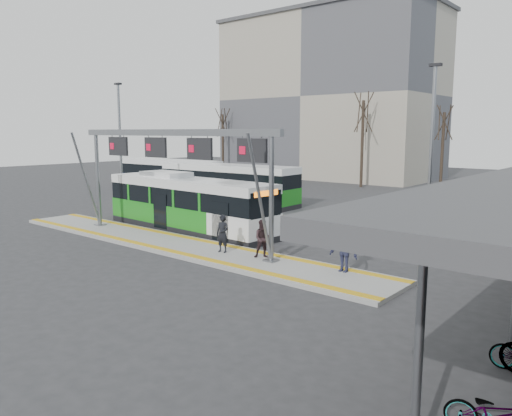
# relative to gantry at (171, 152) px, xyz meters

# --- Properties ---
(ground) EXTENTS (120.00, 120.00, 0.00)m
(ground) POSITION_rel_gantry_xyz_m (0.35, -0.25, -4.30)
(ground) COLOR #2D2D30
(ground) RESTS_ON ground
(platform_main) EXTENTS (22.00, 3.00, 0.15)m
(platform_main) POSITION_rel_gantry_xyz_m (0.35, -0.25, -4.22)
(platform_main) COLOR gray
(platform_main) RESTS_ON ground
(platform_second) EXTENTS (20.00, 3.00, 0.15)m
(platform_second) POSITION_rel_gantry_xyz_m (-3.65, 7.75, -4.22)
(platform_second) COLOR gray
(platform_second) RESTS_ON ground
(tactile_main) EXTENTS (22.00, 2.65, 0.02)m
(tactile_main) POSITION_rel_gantry_xyz_m (0.35, -0.25, -4.14)
(tactile_main) COLOR gold
(tactile_main) RESTS_ON platform_main
(tactile_second) EXTENTS (20.00, 0.35, 0.02)m
(tactile_second) POSITION_rel_gantry_xyz_m (-3.65, 8.90, -4.14)
(tactile_second) COLOR gold
(tactile_second) RESTS_ON platform_second
(gantry) EXTENTS (13.00, 1.68, 5.20)m
(gantry) POSITION_rel_gantry_xyz_m (0.00, 0.00, 0.00)
(gantry) COLOR slate
(gantry) RESTS_ON platform_main
(apartment_block) EXTENTS (24.50, 12.50, 18.40)m
(apartment_block) POSITION_rel_gantry_xyz_m (-13.65, 35.75, 4.91)
(apartment_block) COLOR gray
(apartment_block) RESTS_ON ground
(hero_bus) EXTENTS (11.16, 2.82, 3.05)m
(hero_bus) POSITION_rel_gantry_xyz_m (-1.99, 2.77, -2.91)
(hero_bus) COLOR black
(hero_bus) RESTS_ON ground
(bg_bus_green) EXTENTS (11.51, 2.87, 2.85)m
(bg_bus_green) POSITION_rel_gantry_xyz_m (-7.34, 11.56, -2.89)
(bg_bus_green) COLOR black
(bg_bus_green) RESTS_ON ground
(bg_bus_blue) EXTENTS (10.73, 2.61, 2.79)m
(bg_bus_blue) POSITION_rel_gantry_xyz_m (-16.57, 13.93, -2.92)
(bg_bus_blue) COLOR black
(bg_bus_blue) RESTS_ON ground
(passenger_a) EXTENTS (0.65, 0.49, 1.62)m
(passenger_a) POSITION_rel_gantry_xyz_m (3.34, -0.12, -3.34)
(passenger_a) COLOR black
(passenger_a) RESTS_ON platform_main
(passenger_b) EXTENTS (0.96, 0.95, 1.57)m
(passenger_b) POSITION_rel_gantry_xyz_m (5.26, 0.27, -3.36)
(passenger_b) COLOR #2E1F21
(passenger_b) RESTS_ON platform_main
(passenger_c) EXTENTS (1.13, 0.66, 1.74)m
(passenger_c) POSITION_rel_gantry_xyz_m (8.82, 0.56, -3.28)
(passenger_c) COLOR #1D1F34
(passenger_c) RESTS_ON platform_main
(bicycle_a) EXTENTS (1.80, 0.97, 0.90)m
(bicycle_a) POSITION_rel_gantry_xyz_m (15.85, -6.39, -3.85)
(bicycle_a) COLOR gray
(bicycle_a) RESTS_ON ground
(tree_left) EXTENTS (1.40, 1.40, 9.20)m
(tree_left) POSITION_rel_gantry_xyz_m (-4.98, 27.60, 2.68)
(tree_left) COLOR #382B21
(tree_left) RESTS_ON ground
(tree_mid) EXTENTS (1.40, 1.40, 7.93)m
(tree_mid) POSITION_rel_gantry_xyz_m (1.07, 31.84, 1.71)
(tree_mid) COLOR #382B21
(tree_mid) RESTS_ON ground
(tree_far) EXTENTS (1.40, 1.40, 8.24)m
(tree_far) POSITION_rel_gantry_xyz_m (-23.89, 28.38, 1.95)
(tree_far) COLOR #382B21
(tree_far) RESTS_ON ground
(lamp_west) EXTENTS (0.50, 0.25, 8.31)m
(lamp_west) POSITION_rel_gantry_xyz_m (-9.91, 4.19, 0.10)
(lamp_west) COLOR slate
(lamp_west) RESTS_ON ground
(lamp_east) EXTENTS (0.50, 0.25, 8.08)m
(lamp_east) POSITION_rel_gantry_xyz_m (9.66, 6.35, -0.02)
(lamp_east) COLOR slate
(lamp_east) RESTS_ON ground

